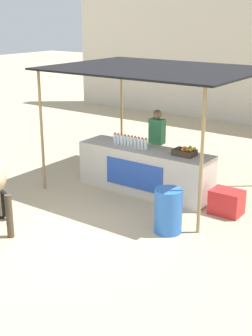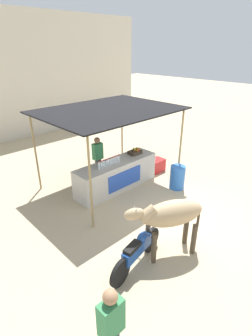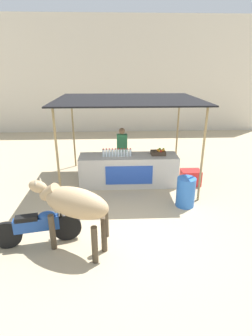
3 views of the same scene
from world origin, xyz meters
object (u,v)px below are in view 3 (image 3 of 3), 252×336
at_px(cooler_box, 190,177).
at_px(fruit_crate, 159,152).
at_px(vendor_behind_counter, 122,152).
at_px(water_barrel, 186,192).
at_px(cow, 73,204).
at_px(motorcycle_parked, 38,226).
at_px(stall_counter, 128,170).

bearing_deg(cooler_box, fruit_crate, 171.72).
xyz_separation_m(fruit_crate, vendor_behind_counter, (-1.11, 0.70, -0.19)).
bearing_deg(water_barrel, fruit_crate, 109.08).
height_order(vendor_behind_counter, cow, vendor_behind_counter).
height_order(cow, motorcycle_parked, cow).
bearing_deg(motorcycle_parked, cooler_box, 35.08).
height_order(stall_counter, water_barrel, stall_counter).
bearing_deg(stall_counter, water_barrel, -44.61).
relative_size(water_barrel, motorcycle_parked, 0.45).
bearing_deg(vendor_behind_counter, cow, -105.35).
xyz_separation_m(fruit_crate, motorcycle_parked, (-2.96, -2.94, -0.61)).
bearing_deg(fruit_crate, water_barrel, -70.92).
distance_m(fruit_crate, water_barrel, 1.69).
bearing_deg(stall_counter, cooler_box, -2.85).
bearing_deg(motorcycle_parked, cow, -14.49).
bearing_deg(fruit_crate, cow, -124.50).
distance_m(vendor_behind_counter, cooler_box, 2.37).
relative_size(stall_counter, fruit_crate, 6.82).
height_order(vendor_behind_counter, water_barrel, vendor_behind_counter).
bearing_deg(stall_counter, vendor_behind_counter, 102.95).
relative_size(stall_counter, water_barrel, 3.75).
height_order(stall_counter, cow, cow).
distance_m(stall_counter, cow, 3.38).
height_order(vendor_behind_counter, motorcycle_parked, vendor_behind_counter).
xyz_separation_m(stall_counter, cooler_box, (1.95, -0.10, -0.24)).
xyz_separation_m(stall_counter, cow, (-1.23, -3.09, 0.55)).
height_order(cooler_box, water_barrel, water_barrel).
height_order(stall_counter, fruit_crate, fruit_crate).
relative_size(stall_counter, motorcycle_parked, 1.68).
bearing_deg(stall_counter, motorcycle_parked, -124.99).
distance_m(vendor_behind_counter, cow, 3.99).
bearing_deg(cow, water_barrel, 32.02).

